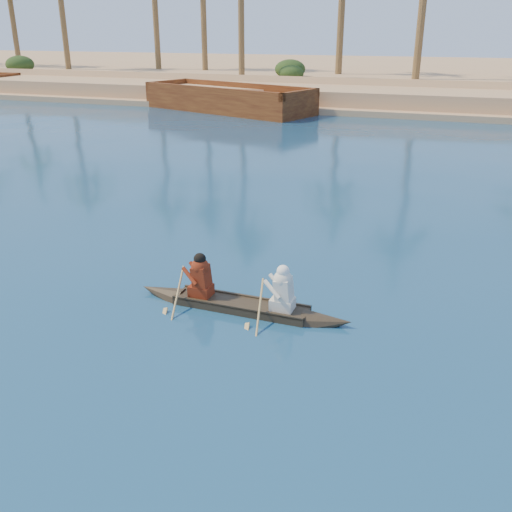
% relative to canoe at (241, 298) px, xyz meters
% --- Properties ---
extents(ground, '(160.00, 160.00, 0.00)m').
position_rel_canoe_xyz_m(ground, '(-2.17, 4.00, -0.23)').
color(ground, navy).
rests_on(ground, ground).
extents(sandy_embankment, '(150.00, 51.00, 1.50)m').
position_rel_canoe_xyz_m(sandy_embankment, '(-2.17, 50.89, 0.30)').
color(sandy_embankment, tan).
rests_on(sandy_embankment, ground).
extents(shrub_cluster, '(100.00, 6.00, 2.40)m').
position_rel_canoe_xyz_m(shrub_cluster, '(-2.17, 35.50, 0.97)').
color(shrub_cluster, '#233714').
rests_on(shrub_cluster, ground).
extents(canoe, '(4.33, 0.67, 1.19)m').
position_rel_canoe_xyz_m(canoe, '(0.00, 0.00, 0.00)').
color(canoe, '#31271A').
rests_on(canoe, ground).
extents(barge_mid, '(12.07, 7.36, 1.91)m').
position_rel_canoe_xyz_m(barge_mid, '(-10.79, 26.00, 0.44)').
color(barge_mid, brown).
rests_on(barge_mid, ground).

